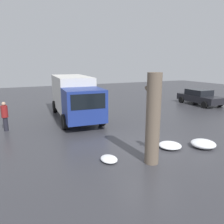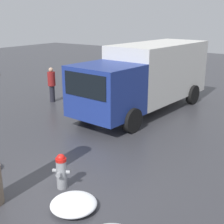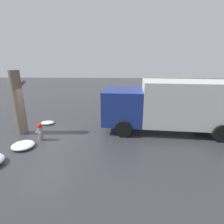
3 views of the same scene
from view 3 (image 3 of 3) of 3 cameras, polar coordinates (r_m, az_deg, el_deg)
name	(u,v)px [view 3 (image 3 of 3)]	position (r m, az deg, el deg)	size (l,w,h in m)	color
ground_plane	(41,140)	(9.76, -22.06, -8.45)	(60.00, 60.00, 0.00)	#38383D
fire_hydrant	(40,132)	(9.58, -22.38, -5.97)	(0.36, 0.45, 0.89)	gray
tree_trunk	(19,103)	(10.55, -28.17, 2.66)	(0.82, 0.54, 3.45)	#6B5B4C
delivery_truck	(173,105)	(10.22, 19.27, 2.31)	(7.53, 2.99, 2.86)	navy
pedestrian	(139,98)	(14.32, 8.72, 4.42)	(0.36, 0.36, 1.67)	#23232D
snow_pile_curbside	(23,145)	(9.28, -27.02, -9.65)	(1.02, 1.02, 0.24)	white
snow_pile_by_tree	(48,123)	(11.86, -20.25, -3.28)	(0.82, 0.64, 0.18)	white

